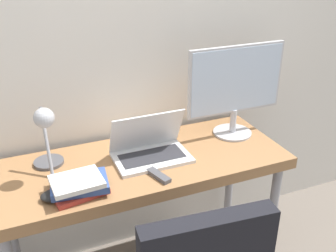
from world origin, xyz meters
name	(u,v)px	position (x,y,z in m)	size (l,w,h in m)	color
wall_back	(117,42)	(0.00, 0.64, 1.30)	(8.00, 0.05, 2.60)	silver
desk	(143,173)	(0.00, 0.29, 0.70)	(1.48, 0.57, 0.78)	#996B42
laptop	(150,149)	(0.05, 0.30, 0.83)	(0.38, 0.25, 0.24)	silver
monitor	(236,86)	(0.58, 0.37, 1.07)	(0.57, 0.22, 0.51)	#B7B7BC
desk_lamp	(46,134)	(-0.44, 0.34, 0.99)	(0.15, 0.25, 0.35)	#4C4C51
book_stack	(79,185)	(-0.35, 0.13, 0.82)	(0.26, 0.21, 0.08)	#B2382D
tv_remote	(159,176)	(0.02, 0.11, 0.79)	(0.08, 0.15, 0.02)	#4C4C51
game_controller	(57,195)	(-0.45, 0.12, 0.80)	(0.14, 0.09, 0.04)	black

